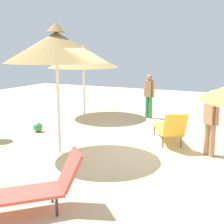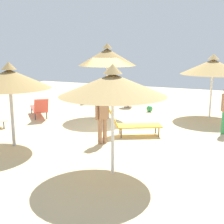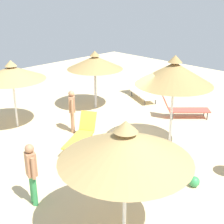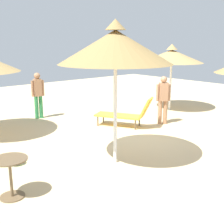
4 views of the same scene
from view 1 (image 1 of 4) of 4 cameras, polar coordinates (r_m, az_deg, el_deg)
The scene contains 8 objects.
ground at distance 7.80m, azimuth 3.59°, elevation -7.55°, with size 24.00×24.00×0.10m, color beige.
parasol_umbrella_back at distance 7.39m, azimuth -10.10°, elevation 11.55°, with size 2.38×2.38×3.08m.
parasol_umbrella_near_right at distance 11.65m, azimuth -5.22°, elevation 9.60°, with size 2.62×2.62×2.65m.
lounge_chair_far_right at distance 5.04m, azimuth -15.61°, elevation -13.41°, with size 1.75×1.76×0.92m.
lounge_chair_near_left at distance 8.43m, azimuth 10.38°, elevation -2.90°, with size 1.34×1.84×0.97m.
person_standing_center at distance 7.60m, azimuth 17.58°, elevation -1.27°, with size 0.39×0.34×1.56m.
person_standing_edge at distance 11.42m, azimuth 6.78°, elevation 3.33°, with size 0.43×0.28×1.60m.
beach_ball at distance 9.79m, azimuth -13.36°, elevation -2.73°, with size 0.29×0.29×0.29m, color #338C4C.
Camera 1 is at (-2.79, 6.83, 2.46)m, focal length 50.16 mm.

